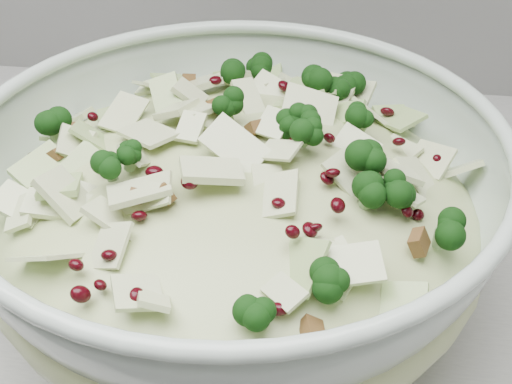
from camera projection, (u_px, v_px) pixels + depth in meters
The scene contains 2 objects.
mixing_bowl at pixel (236, 218), 0.53m from camera, with size 0.50×0.50×0.16m.
salad at pixel (235, 191), 0.51m from camera, with size 0.48×0.48×0.16m.
Camera 1 is at (0.25, 1.19, 1.31)m, focal length 50.00 mm.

